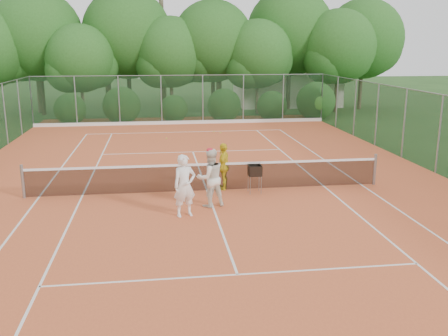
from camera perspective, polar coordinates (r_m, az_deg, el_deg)
The scene contains 14 objects.
ground at distance 16.91m, azimuth -1.95°, elevation -2.70°, with size 120.00×120.00×0.00m, color #214318.
clay_court at distance 16.91m, azimuth -1.95°, elevation -2.67°, with size 18.00×36.00×0.02m, color #D05C30.
club_building at distance 41.64m, azimuth 7.13°, elevation 9.20°, with size 8.00×5.00×3.00m, color beige.
tennis_net at distance 16.77m, azimuth -1.96°, elevation -0.96°, with size 11.97×0.10×1.10m.
player_white at distance 14.27m, azimuth -4.53°, elevation -2.03°, with size 0.66×0.43×1.80m, color white.
player_center_grp at distance 15.10m, azimuth -1.59°, elevation -1.11°, with size 1.02×0.89×1.82m.
player_yellow at distance 16.91m, azimuth -0.04°, elevation 0.19°, with size 0.94×0.39×1.60m, color yellow.
ball_hopper at distance 16.53m, azimuth 3.54°, elevation -0.33°, with size 0.41×0.41×0.95m.
stray_ball_a at distance 26.45m, azimuth -6.59°, elevation 3.40°, with size 0.07×0.07×0.07m, color #B9DB33.
stray_ball_b at distance 27.98m, azimuth -0.41°, elevation 4.07°, with size 0.07×0.07×0.07m, color #B4D631.
stray_ball_c at distance 28.31m, azimuth -1.15°, elevation 4.18°, with size 0.07×0.07×0.07m, color #BACD2F.
court_markings at distance 16.91m, azimuth -1.95°, elevation -2.62°, with size 11.03×23.83×0.01m.
fence_back at distance 31.35m, azimuth -4.80°, elevation 7.78°, with size 18.07×0.07×3.00m.
tropical_treeline at distance 36.48m, azimuth -3.06°, elevation 14.32°, with size 32.10×8.49×15.03m.
Camera 1 is at (-1.62, -16.13, 4.82)m, focal length 40.00 mm.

